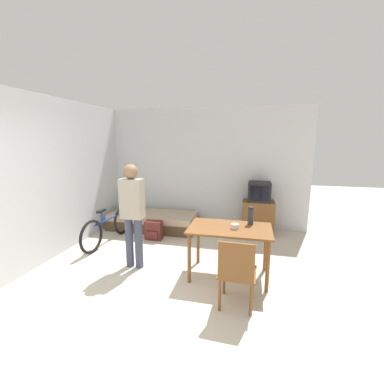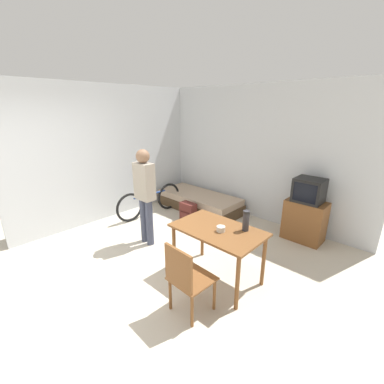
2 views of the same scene
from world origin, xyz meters
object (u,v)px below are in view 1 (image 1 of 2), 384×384
Objects in this scene: daybed at (153,221)px; thermos_flask at (251,215)px; person_standing at (132,209)px; mate_bowl at (235,226)px; bicycle at (108,227)px; backpack at (154,230)px; dining_table at (230,234)px; wooden_chair at (237,271)px; tv at (258,210)px.

thermos_flask is (2.16, -1.53, 0.73)m from daybed.
daybed is 1.21× the size of person_standing.
daybed is 2.74m from thermos_flask.
person_standing is at bearing -179.46° from mate_bowl.
bicycle is 0.89m from backpack.
wooden_chair is at bearing -78.70° from dining_table.
wooden_chair is at bearing -97.96° from thermos_flask.
daybed is 2.70m from mate_bowl.
daybed is 2.59m from dining_table.
person_standing is 1.56m from mate_bowl.
daybed is at bearing 112.05° from backpack.
mate_bowl is at bearing -100.66° from tv.
daybed is at bearing 102.27° from person_standing.
dining_table is 0.72× the size of bicycle.
daybed is 2.35m from tv.
tv is at bearing 83.80° from wooden_chair.
daybed is 2.25× the size of wooden_chair.
daybed is at bearing -175.26° from tv.
bicycle is at bearing 168.62° from thermos_flask.
wooden_chair is (-0.29, -2.67, -0.02)m from tv.
tv is 10.21× the size of mate_bowl.
backpack is at bearing -67.95° from daybed.
person_standing is 4.26× the size of backpack.
bicycle reaches higher than backpack.
backpack is (-1.62, 1.10, -0.47)m from dining_table.
wooden_chair is 2.98m from bicycle.
bicycle is at bearing 162.84° from dining_table.
backpack is at bearing -158.19° from tv.
tv reaches higher than mate_bowl.
wooden_chair is 2.30× the size of backpack.
tv is 1.98m from dining_table.
person_standing is (0.39, -1.78, 0.77)m from daybed.
wooden_chair is at bearing -30.25° from bicycle.
tv is at bearing 4.74° from daybed.
mate_bowl is (2.49, -0.78, 0.47)m from bicycle.
mate_bowl is at bearing -17.45° from bicycle.
dining_table is 0.16m from mate_bowl.
daybed is 1.76× the size of tv.
backpack is (-0.13, 1.15, -0.76)m from person_standing.
backpack is (-2.06, -0.82, -0.33)m from tv.
tv is at bearing 79.34° from mate_bowl.
mate_bowl reaches higher than bicycle.
thermos_flask reaches higher than bicycle.
daybed is at bearing 60.87° from bicycle.
mate_bowl reaches higher than backpack.
backpack is (-1.90, 0.90, -0.71)m from thermos_flask.
bicycle is at bearing 149.75° from wooden_chair.
mate_bowl is at bearing 96.25° from wooden_chair.
daybed is 7.34× the size of thermos_flask.
person_standing is (-1.93, -1.97, 0.43)m from tv.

